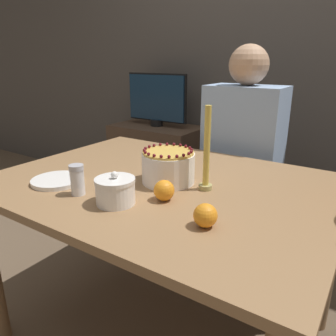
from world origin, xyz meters
TOP-DOWN VIEW (x-y plane):
  - ground_plane at (0.00, 0.00)m, footprint 12.00×12.00m
  - wall_behind at (0.00, 1.40)m, footprint 8.00×0.05m
  - dining_table at (0.00, 0.00)m, footprint 1.29×0.97m
  - cake at (0.03, -0.00)m, footprint 0.20×0.20m
  - sugar_bowl at (-0.01, -0.26)m, footprint 0.13×0.13m
  - sugar_shaker at (-0.17, -0.27)m, footprint 0.05×0.05m
  - plate_stack at (-0.32, -0.24)m, footprint 0.19×0.19m
  - candle at (0.18, 0.01)m, footprint 0.05×0.05m
  - orange_fruit_0 at (0.11, -0.15)m, footprint 0.07×0.07m
  - orange_fruit_1 at (0.31, -0.24)m, footprint 0.07×0.07m
  - person_man_blue_shirt at (0.06, 0.68)m, footprint 0.40×0.34m
  - side_cabinet at (-0.84, 1.14)m, footprint 0.72×0.42m
  - tv_monitor at (-0.84, 1.15)m, footprint 0.53×0.10m

SIDE VIEW (x-z plane):
  - ground_plane at x=0.00m, z-range 0.00..0.00m
  - side_cabinet at x=-0.84m, z-range 0.00..0.67m
  - person_man_blue_shirt at x=0.06m, z-range -0.08..1.18m
  - dining_table at x=0.00m, z-range 0.25..0.99m
  - plate_stack at x=-0.32m, z-range 0.73..0.75m
  - orange_fruit_1 at x=0.31m, z-range 0.73..0.80m
  - orange_fruit_0 at x=0.11m, z-range 0.73..0.80m
  - sugar_bowl at x=-0.01m, z-range 0.72..0.83m
  - sugar_shaker at x=-0.17m, z-range 0.74..0.84m
  - cake at x=0.03m, z-range 0.73..0.86m
  - candle at x=0.18m, z-range 0.71..1.01m
  - tv_monitor at x=-0.84m, z-range 0.68..1.09m
  - wall_behind at x=0.00m, z-range 0.00..2.60m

